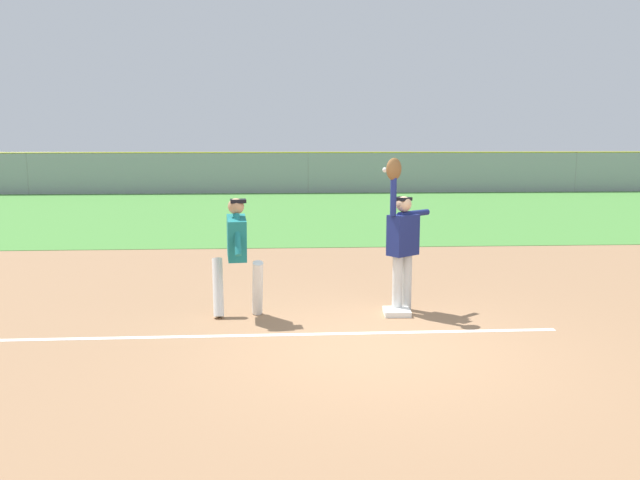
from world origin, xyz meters
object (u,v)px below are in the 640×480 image
(parked_car_silver, at_px, (260,175))
(parked_car_green, at_px, (483,175))
(baseball, at_px, (385,170))
(parked_car_tan, at_px, (373,175))
(first_base, at_px, (397,312))
(fielder, at_px, (402,237))
(parked_car_blue, at_px, (133,176))
(runner, at_px, (237,249))

(parked_car_silver, distance_m, parked_car_green, 11.38)
(parked_car_green, bearing_deg, baseball, -109.45)
(parked_car_tan, bearing_deg, first_base, -99.81)
(fielder, relative_size, parked_car_silver, 0.51)
(first_base, bearing_deg, parked_car_blue, 111.48)
(fielder, bearing_deg, runner, 56.89)
(parked_car_tan, bearing_deg, fielder, -99.65)
(runner, height_order, parked_car_blue, runner)
(parked_car_green, bearing_deg, fielder, -108.72)
(baseball, distance_m, parked_car_silver, 23.20)
(parked_car_blue, height_order, parked_car_silver, same)
(fielder, relative_size, parked_car_tan, 0.51)
(first_base, height_order, parked_car_silver, parked_car_silver)
(fielder, bearing_deg, parked_car_silver, -29.33)
(baseball, distance_m, parked_car_tan, 23.05)
(parked_car_blue, distance_m, parked_car_green, 17.59)
(fielder, height_order, parked_car_silver, fielder)
(fielder, height_order, parked_car_blue, fielder)
(parked_car_silver, bearing_deg, baseball, -86.01)
(fielder, height_order, parked_car_green, fielder)
(baseball, xyz_separation_m, parked_car_blue, (-8.94, 22.62, -1.41))
(fielder, relative_size, runner, 1.33)
(baseball, relative_size, parked_car_blue, 0.02)
(parked_car_silver, bearing_deg, first_base, -85.81)
(baseball, height_order, parked_car_silver, baseball)
(parked_car_blue, bearing_deg, baseball, -63.18)
(runner, distance_m, parked_car_silver, 23.42)
(fielder, bearing_deg, parked_car_blue, -14.73)
(first_base, height_order, parked_car_green, parked_car_green)
(parked_car_blue, height_order, parked_car_green, same)
(baseball, bearing_deg, parked_car_blue, 111.57)
(runner, height_order, parked_car_tan, runner)
(runner, distance_m, parked_car_green, 25.43)
(parked_car_tan, relative_size, parked_car_green, 1.01)
(fielder, distance_m, parked_car_green, 24.37)
(first_base, relative_size, parked_car_tan, 0.08)
(parked_car_green, bearing_deg, first_base, -108.77)
(parked_car_silver, bearing_deg, parked_car_tan, -4.71)
(first_base, distance_m, parked_car_green, 24.58)
(first_base, bearing_deg, fielder, 63.88)
(parked_car_tan, height_order, parked_car_green, same)
(first_base, distance_m, parked_car_tan, 23.45)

